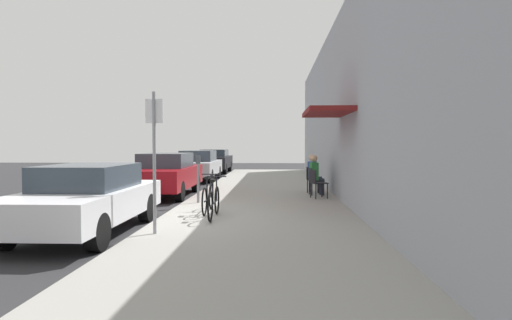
{
  "coord_description": "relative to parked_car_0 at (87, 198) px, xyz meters",
  "views": [
    {
      "loc": [
        2.61,
        -9.99,
        1.77
      ],
      "look_at": [
        1.93,
        5.59,
        1.19
      ],
      "focal_mm": 30.74,
      "sensor_mm": 36.0,
      "label": 1
    }
  ],
  "objects": [
    {
      "name": "ground_plane",
      "position": [
        1.1,
        1.57,
        -0.71
      ],
      "size": [
        60.0,
        60.0,
        0.0
      ],
      "primitive_type": "plane",
      "color": "#2D2D30"
    },
    {
      "name": "bicycle_0",
      "position": [
        2.34,
        1.23,
        -0.23
      ],
      "size": [
        0.46,
        1.71,
        0.9
      ],
      "color": "black",
      "rests_on": "sidewalk_slab"
    },
    {
      "name": "parked_car_1",
      "position": [
        0.0,
        6.19,
        0.04
      ],
      "size": [
        1.8,
        4.4,
        1.45
      ],
      "color": "maroon",
      "rests_on": "ground_plane"
    },
    {
      "name": "parked_car_2",
      "position": [
        0.0,
        12.45,
        0.03
      ],
      "size": [
        1.8,
        4.4,
        1.44
      ],
      "color": "#B7B7BC",
      "rests_on": "ground_plane"
    },
    {
      "name": "building_facade",
      "position": [
        5.75,
        3.57,
        2.14
      ],
      "size": [
        1.4,
        32.0,
        5.69
      ],
      "color": "#999EA8",
      "rests_on": "ground_plane"
    },
    {
      "name": "street_sign",
      "position": [
        1.5,
        -0.51,
        0.93
      ],
      "size": [
        0.32,
        0.06,
        2.6
      ],
      "color": "gray",
      "rests_on": "sidewalk_slab"
    },
    {
      "name": "cafe_chair_1",
      "position": [
        4.96,
        5.71,
        -0.08
      ],
      "size": [
        0.5,
        0.5,
        0.87
      ],
      "color": "black",
      "rests_on": "sidewalk_slab"
    },
    {
      "name": "cafe_chair_0",
      "position": [
        4.96,
        4.85,
        -0.08
      ],
      "size": [
        0.56,
        0.56,
        0.87
      ],
      "color": "black",
      "rests_on": "sidewalk_slab"
    },
    {
      "name": "parking_meter",
      "position": [
        1.55,
        3.74,
        0.18
      ],
      "size": [
        0.12,
        0.1,
        1.32
      ],
      "color": "slate",
      "rests_on": "sidewalk_slab"
    },
    {
      "name": "sidewalk_slab",
      "position": [
        3.35,
        3.57,
        -0.65
      ],
      "size": [
        4.5,
        32.0,
        0.12
      ],
      "primitive_type": "cube",
      "color": "#9E9B93",
      "rests_on": "ground_plane"
    },
    {
      "name": "parked_car_0",
      "position": [
        0.0,
        0.0,
        0.0
      ],
      "size": [
        1.8,
        4.4,
        1.36
      ],
      "color": "silver",
      "rests_on": "ground_plane"
    },
    {
      "name": "bicycle_1",
      "position": [
        2.1,
        1.98,
        -0.23
      ],
      "size": [
        0.46,
        1.71,
        0.9
      ],
      "color": "black",
      "rests_on": "sidewalk_slab"
    },
    {
      "name": "seated_patron_1",
      "position": [
        5.02,
        5.72,
        0.11
      ],
      "size": [
        0.47,
        0.41,
        1.29
      ],
      "color": "#232838",
      "rests_on": "sidewalk_slab"
    },
    {
      "name": "parked_car_3",
      "position": [
        0.0,
        18.15,
        0.04
      ],
      "size": [
        1.8,
        4.4,
        1.42
      ],
      "color": "black",
      "rests_on": "ground_plane"
    },
    {
      "name": "seated_patron_2",
      "position": [
        5.02,
        6.46,
        0.11
      ],
      "size": [
        0.51,
        0.47,
        1.29
      ],
      "color": "#232838",
      "rests_on": "sidewalk_slab"
    },
    {
      "name": "cafe_chair_2",
      "position": [
        4.96,
        6.48,
        -0.08
      ],
      "size": [
        0.56,
        0.56,
        0.87
      ],
      "color": "black",
      "rests_on": "sidewalk_slab"
    }
  ]
}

